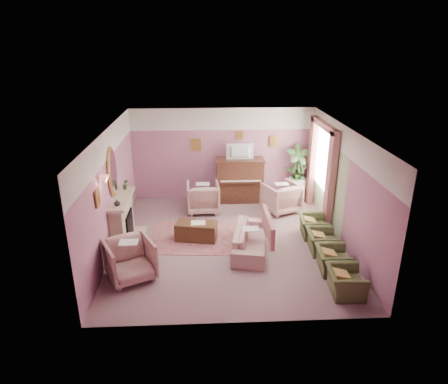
{
  "coord_description": "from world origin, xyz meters",
  "views": [
    {
      "loc": [
        -0.55,
        -8.74,
        4.71
      ],
      "look_at": [
        -0.09,
        0.4,
        1.17
      ],
      "focal_mm": 32.0,
      "sensor_mm": 36.0,
      "label": 1
    }
  ],
  "objects_px": {
    "coffee_table": "(196,231)",
    "side_table": "(297,189)",
    "piano": "(240,181)",
    "sofa": "(251,235)",
    "olive_chair_b": "(333,257)",
    "floral_armchair_right": "(281,196)",
    "floral_armchair_front": "(130,258)",
    "olive_chair_c": "(322,239)",
    "floral_armchair_left": "(203,196)",
    "olive_chair_a": "(346,278)",
    "television": "(240,151)",
    "olive_chair_d": "(313,223)"
  },
  "relations": [
    {
      "from": "coffee_table",
      "to": "floral_armchair_left",
      "type": "height_order",
      "value": "floral_armchair_left"
    },
    {
      "from": "piano",
      "to": "olive_chair_a",
      "type": "relative_size",
      "value": 1.78
    },
    {
      "from": "floral_armchair_left",
      "to": "floral_armchair_right",
      "type": "relative_size",
      "value": 1.0
    },
    {
      "from": "coffee_table",
      "to": "floral_armchair_left",
      "type": "relative_size",
      "value": 1.06
    },
    {
      "from": "coffee_table",
      "to": "floral_armchair_front",
      "type": "distance_m",
      "value": 2.14
    },
    {
      "from": "television",
      "to": "sofa",
      "type": "distance_m",
      "value": 3.26
    },
    {
      "from": "floral_armchair_right",
      "to": "olive_chair_c",
      "type": "relative_size",
      "value": 1.19
    },
    {
      "from": "television",
      "to": "olive_chair_c",
      "type": "relative_size",
      "value": 1.01
    },
    {
      "from": "sofa",
      "to": "floral_armchair_left",
      "type": "relative_size",
      "value": 2.02
    },
    {
      "from": "floral_armchair_right",
      "to": "side_table",
      "type": "relative_size",
      "value": 1.35
    },
    {
      "from": "sofa",
      "to": "floral_armchair_left",
      "type": "bearing_deg",
      "value": 115.77
    },
    {
      "from": "coffee_table",
      "to": "floral_armchair_right",
      "type": "height_order",
      "value": "floral_armchair_right"
    },
    {
      "from": "floral_armchair_left",
      "to": "floral_armchair_front",
      "type": "height_order",
      "value": "same"
    },
    {
      "from": "sofa",
      "to": "olive_chair_d",
      "type": "bearing_deg",
      "value": 21.0
    },
    {
      "from": "piano",
      "to": "floral_armchair_right",
      "type": "distance_m",
      "value": 1.43
    },
    {
      "from": "coffee_table",
      "to": "olive_chair_c",
      "type": "bearing_deg",
      "value": -14.56
    },
    {
      "from": "sofa",
      "to": "olive_chair_b",
      "type": "bearing_deg",
      "value": -31.3
    },
    {
      "from": "coffee_table",
      "to": "side_table",
      "type": "height_order",
      "value": "side_table"
    },
    {
      "from": "floral_armchair_left",
      "to": "olive_chair_d",
      "type": "bearing_deg",
      "value": -31.3
    },
    {
      "from": "sofa",
      "to": "olive_chair_a",
      "type": "bearing_deg",
      "value": -47.83
    },
    {
      "from": "piano",
      "to": "olive_chair_b",
      "type": "distance_m",
      "value": 4.42
    },
    {
      "from": "television",
      "to": "side_table",
      "type": "height_order",
      "value": "television"
    },
    {
      "from": "piano",
      "to": "coffee_table",
      "type": "relative_size",
      "value": 1.4
    },
    {
      "from": "television",
      "to": "floral_armchair_right",
      "type": "relative_size",
      "value": 0.85
    },
    {
      "from": "piano",
      "to": "side_table",
      "type": "distance_m",
      "value": 1.79
    },
    {
      "from": "floral_armchair_right",
      "to": "olive_chair_d",
      "type": "height_order",
      "value": "floral_armchair_right"
    },
    {
      "from": "floral_armchair_right",
      "to": "television",
      "type": "bearing_deg",
      "value": 144.02
    },
    {
      "from": "piano",
      "to": "floral_armchair_front",
      "type": "relative_size",
      "value": 1.49
    },
    {
      "from": "coffee_table",
      "to": "floral_armchair_front",
      "type": "relative_size",
      "value": 1.06
    },
    {
      "from": "piano",
      "to": "olive_chair_c",
      "type": "distance_m",
      "value": 3.67
    },
    {
      "from": "floral_armchair_right",
      "to": "coffee_table",
      "type": "bearing_deg",
      "value": -146.01
    },
    {
      "from": "television",
      "to": "side_table",
      "type": "relative_size",
      "value": 1.14
    },
    {
      "from": "television",
      "to": "olive_chair_d",
      "type": "height_order",
      "value": "television"
    },
    {
      "from": "piano",
      "to": "side_table",
      "type": "relative_size",
      "value": 2.0
    },
    {
      "from": "floral_armchair_front",
      "to": "side_table",
      "type": "bearing_deg",
      "value": 43.09
    },
    {
      "from": "coffee_table",
      "to": "side_table",
      "type": "bearing_deg",
      "value": 38.81
    },
    {
      "from": "olive_chair_a",
      "to": "side_table",
      "type": "relative_size",
      "value": 1.13
    },
    {
      "from": "piano",
      "to": "floral_armchair_front",
      "type": "xyz_separation_m",
      "value": [
        -2.63,
        -4.15,
        -0.18
      ]
    },
    {
      "from": "floral_armchair_front",
      "to": "olive_chair_a",
      "type": "height_order",
      "value": "floral_armchair_front"
    },
    {
      "from": "television",
      "to": "olive_chair_d",
      "type": "xyz_separation_m",
      "value": [
        1.65,
        -2.39,
        -1.26
      ]
    },
    {
      "from": "piano",
      "to": "olive_chair_a",
      "type": "bearing_deg",
      "value": -71.37
    },
    {
      "from": "floral_armchair_front",
      "to": "olive_chair_c",
      "type": "height_order",
      "value": "floral_armchair_front"
    },
    {
      "from": "sofa",
      "to": "floral_armchair_left",
      "type": "xyz_separation_m",
      "value": [
        -1.12,
        2.32,
        0.09
      ]
    },
    {
      "from": "olive_chair_c",
      "to": "side_table",
      "type": "distance_m",
      "value": 3.23
    },
    {
      "from": "olive_chair_b",
      "to": "olive_chair_d",
      "type": "distance_m",
      "value": 1.64
    },
    {
      "from": "floral_armchair_right",
      "to": "side_table",
      "type": "xyz_separation_m",
      "value": [
        0.64,
        0.83,
        -0.12
      ]
    },
    {
      "from": "floral_armchair_left",
      "to": "olive_chair_b",
      "type": "height_order",
      "value": "floral_armchair_left"
    },
    {
      "from": "television",
      "to": "sofa",
      "type": "height_order",
      "value": "television"
    },
    {
      "from": "floral_armchair_right",
      "to": "olive_chair_c",
      "type": "height_order",
      "value": "floral_armchair_right"
    },
    {
      "from": "olive_chair_a",
      "to": "olive_chair_c",
      "type": "bearing_deg",
      "value": 90.0
    }
  ]
}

